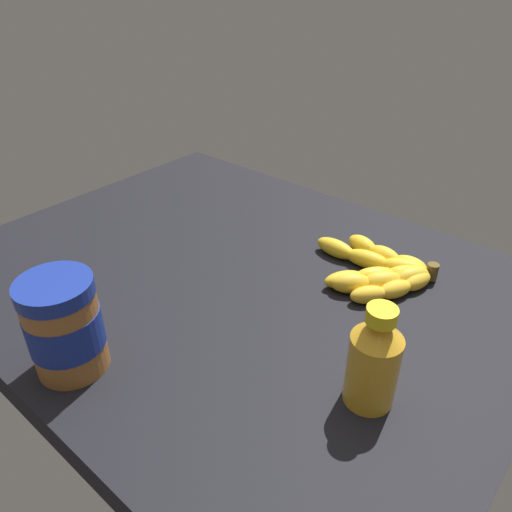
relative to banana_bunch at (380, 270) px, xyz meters
The scene contains 4 objects.
ground_plane 26.27cm from the banana_bunch, 37.90° to the left, with size 99.18×77.55×4.74cm, color black.
banana_bunch is the anchor object (origin of this frame).
peanut_butter_jar 52.07cm from the banana_bunch, 64.61° to the left, with size 9.90×9.90×14.24cm.
honey_bottle 28.73cm from the banana_bunch, 115.20° to the left, with size 6.47×6.47×14.74cm.
Camera 1 is at (-49.68, 52.20, 49.53)cm, focal length 34.26 mm.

